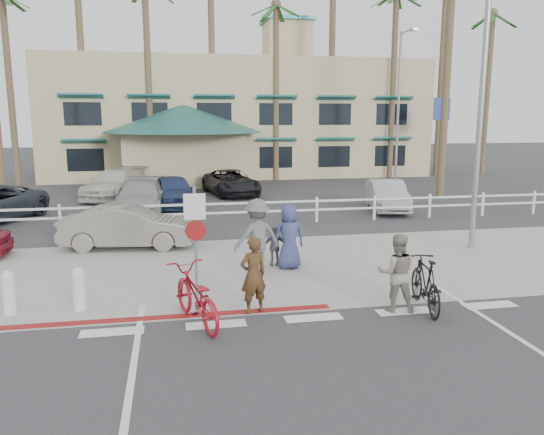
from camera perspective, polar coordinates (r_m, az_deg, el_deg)
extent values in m
plane|color=#333335|center=(10.61, 5.32, -11.93)|extent=(140.00, 140.00, 0.00)
cube|color=#333335|center=(8.88, 9.02, -16.70)|extent=(12.00, 16.00, 0.01)
cube|color=gray|center=(14.74, 0.50, -5.32)|extent=(22.00, 7.00, 0.01)
cube|color=#333335|center=(18.56, -1.90, -1.97)|extent=(40.00, 5.00, 0.01)
cube|color=#333335|center=(27.84, -4.90, 2.25)|extent=(50.00, 16.00, 0.01)
cube|color=maroon|center=(11.35, -11.41, -10.49)|extent=(7.00, 0.25, 0.02)
imported|color=maroon|center=(10.74, -8.22, -8.37)|extent=(1.42, 2.35, 1.17)
imported|color=#472F18|center=(11.16, -2.03, -6.22)|extent=(0.70, 0.57, 1.65)
imported|color=black|center=(11.88, 16.17, -6.81)|extent=(0.85, 2.01, 1.17)
imported|color=gray|center=(11.55, 13.26, -5.82)|extent=(0.96, 0.83, 1.69)
imported|color=#616161|center=(14.02, -1.62, -2.03)|extent=(1.42, 1.04, 1.97)
imported|color=slate|center=(14.68, 0.31, -3.16)|extent=(0.66, 0.28, 1.11)
imported|color=navy|center=(14.40, 1.84, -2.06)|extent=(0.94, 0.67, 1.79)
imported|color=gray|center=(17.36, -15.24, -0.96)|extent=(4.27, 1.92, 1.36)
imported|color=#999A9A|center=(23.51, -13.92, 2.15)|extent=(2.34, 5.01, 1.42)
imported|color=navy|center=(24.83, -10.54, 2.79)|extent=(2.30, 4.51, 1.47)
imported|color=#9FA0A5|center=(24.06, 12.26, 2.33)|extent=(2.27, 4.31, 1.35)
imported|color=silver|center=(28.35, -16.50, 3.50)|extent=(3.57, 5.48, 1.48)
imported|color=black|center=(28.47, -4.42, 3.78)|extent=(3.04, 5.11, 1.33)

